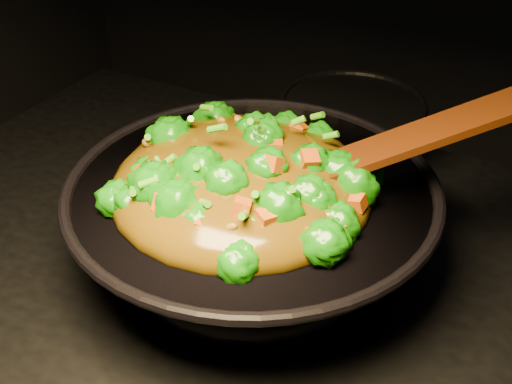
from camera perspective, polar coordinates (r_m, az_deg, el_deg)
The scene contains 4 objects.
wok at distance 0.82m, azimuth -0.33°, elevation -3.10°, with size 0.45×0.45×0.13m, color black, non-canonical shape.
stir_fry at distance 0.75m, azimuth -1.34°, elevation 3.61°, with size 0.32×0.32×0.11m, color #197E09, non-canonical shape.
spatula at distance 0.75m, azimuth 10.40°, elevation 3.46°, with size 0.36×0.05×0.01m, color black.
back_pot at distance 1.04m, azimuth 8.29°, elevation 5.10°, with size 0.22×0.22×0.13m, color black.
Camera 1 is at (0.30, -0.54, 1.47)m, focal length 45.00 mm.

